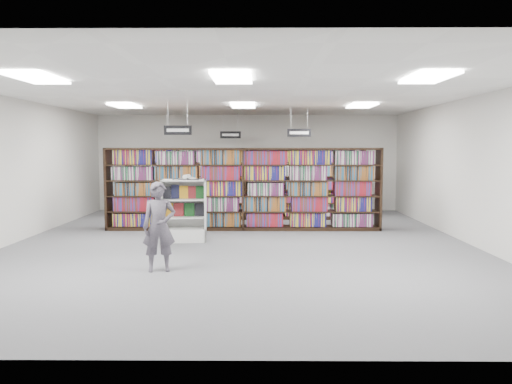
{
  "coord_description": "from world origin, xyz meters",
  "views": [
    {
      "loc": [
        0.43,
        -10.74,
        2.08
      ],
      "look_at": [
        0.34,
        0.5,
        1.1
      ],
      "focal_mm": 35.0,
      "sensor_mm": 36.0,
      "label": 1
    }
  ],
  "objects_px": {
    "bookshelf_row_near": "(243,189)",
    "open_book": "(187,178)",
    "shopper": "(159,227)",
    "endcap_display": "(184,220)"
  },
  "relations": [
    {
      "from": "open_book",
      "to": "shopper",
      "type": "xyz_separation_m",
      "value": [
        -0.08,
        -2.77,
        -0.66
      ]
    },
    {
      "from": "open_book",
      "to": "shopper",
      "type": "height_order",
      "value": "shopper"
    },
    {
      "from": "bookshelf_row_near",
      "to": "open_book",
      "type": "relative_size",
      "value": 10.92
    },
    {
      "from": "endcap_display",
      "to": "shopper",
      "type": "xyz_separation_m",
      "value": [
        -0.0,
        -2.76,
        0.29
      ]
    },
    {
      "from": "endcap_display",
      "to": "open_book",
      "type": "distance_m",
      "value": 0.95
    },
    {
      "from": "endcap_display",
      "to": "shopper",
      "type": "relative_size",
      "value": 0.92
    },
    {
      "from": "bookshelf_row_near",
      "to": "shopper",
      "type": "bearing_deg",
      "value": -106.24
    },
    {
      "from": "bookshelf_row_near",
      "to": "endcap_display",
      "type": "xyz_separation_m",
      "value": [
        -1.28,
        -1.64,
        -0.58
      ]
    },
    {
      "from": "endcap_display",
      "to": "shopper",
      "type": "distance_m",
      "value": 2.78
    },
    {
      "from": "shopper",
      "to": "bookshelf_row_near",
      "type": "bearing_deg",
      "value": 61.41
    }
  ]
}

